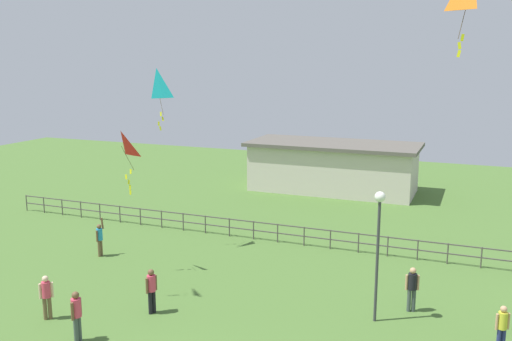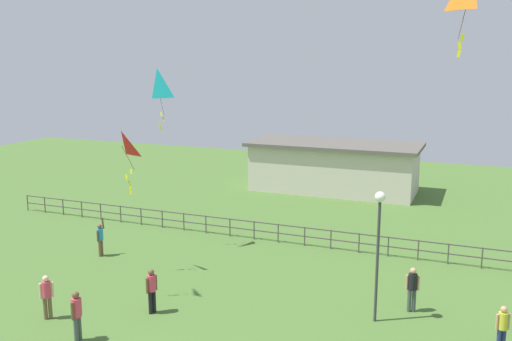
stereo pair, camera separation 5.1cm
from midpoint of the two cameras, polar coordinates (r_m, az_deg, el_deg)
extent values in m
cylinder|color=#38383D|center=(19.76, 12.25, -9.08)|extent=(0.10, 0.10, 4.27)
sphere|color=white|center=(19.10, 12.53, -2.62)|extent=(0.36, 0.36, 0.36)
cylinder|color=brown|center=(21.41, -20.05, -12.90)|extent=(0.14, 0.14, 0.81)
cylinder|color=brown|center=(21.41, -20.48, -12.93)|extent=(0.14, 0.14, 0.81)
cylinder|color=#D83F59|center=(21.14, -20.39, -11.21)|extent=(0.29, 0.29, 0.57)
sphere|color=beige|center=(21.00, -20.46, -10.21)|extent=(0.22, 0.22, 0.22)
cylinder|color=beige|center=(21.16, -19.84, -11.25)|extent=(0.09, 0.09, 0.54)
cylinder|color=beige|center=(21.16, -20.93, -11.33)|extent=(0.09, 0.09, 0.54)
cylinder|color=brown|center=(27.13, -15.29, -7.51)|extent=(0.13, 0.13, 0.77)
cylinder|color=brown|center=(27.02, -15.48, -7.60)|extent=(0.13, 0.13, 0.77)
cylinder|color=#268CBF|center=(26.88, -15.46, -6.24)|extent=(0.28, 0.28, 0.54)
sphere|color=brown|center=(26.77, -15.50, -5.47)|extent=(0.21, 0.21, 0.21)
cylinder|color=brown|center=(26.86, -15.20, -5.16)|extent=(0.14, 0.09, 0.52)
cylinder|color=brown|center=(26.74, -15.69, -6.41)|extent=(0.08, 0.08, 0.51)
cylinder|color=#3F4C47|center=(19.59, -17.38, -14.95)|extent=(0.15, 0.15, 0.86)
cylinder|color=#3F4C47|center=(19.46, -17.67, -15.14)|extent=(0.15, 0.15, 0.86)
cylinder|color=#D83F59|center=(19.22, -17.66, -13.06)|extent=(0.32, 0.32, 0.61)
sphere|color=brown|center=(19.05, -17.73, -11.90)|extent=(0.23, 0.23, 0.23)
cylinder|color=brown|center=(19.39, -17.29, -12.94)|extent=(0.09, 0.09, 0.58)
cylinder|color=brown|center=(19.08, -18.01, -13.39)|extent=(0.09, 0.09, 0.58)
cylinder|color=navy|center=(19.60, 23.43, -15.52)|extent=(0.13, 0.13, 0.77)
cylinder|color=navy|center=(19.67, 23.82, -15.46)|extent=(0.13, 0.13, 0.77)
cylinder|color=gold|center=(19.36, 23.78, -13.75)|extent=(0.28, 0.28, 0.54)
sphere|color=tan|center=(19.21, 23.87, -12.73)|extent=(0.21, 0.21, 0.21)
cylinder|color=tan|center=(19.29, 23.28, -13.92)|extent=(0.08, 0.08, 0.51)
cylinder|color=tan|center=(19.47, 24.26, -13.76)|extent=(0.08, 0.08, 0.51)
cylinder|color=black|center=(20.94, -10.22, -12.88)|extent=(0.14, 0.14, 0.83)
cylinder|color=black|center=(20.85, -10.57, -13.01)|extent=(0.14, 0.14, 0.83)
cylinder|color=#D83F59|center=(20.62, -10.46, -11.14)|extent=(0.30, 0.30, 0.59)
sphere|color=brown|center=(20.47, -10.50, -10.09)|extent=(0.22, 0.22, 0.22)
cylinder|color=brown|center=(20.75, -10.03, -11.08)|extent=(0.09, 0.09, 0.56)
cylinder|color=brown|center=(20.51, -10.90, -11.39)|extent=(0.09, 0.09, 0.56)
cylinder|color=#3F4C47|center=(21.43, 15.75, -12.55)|extent=(0.14, 0.14, 0.84)
cylinder|color=#3F4C47|center=(21.40, 15.32, -12.57)|extent=(0.14, 0.14, 0.84)
cylinder|color=black|center=(21.14, 15.64, -10.78)|extent=(0.31, 0.31, 0.59)
sphere|color=tan|center=(21.00, 15.70, -9.75)|extent=(0.22, 0.22, 0.22)
cylinder|color=tan|center=(21.20, 16.18, -10.86)|extent=(0.09, 0.09, 0.56)
cylinder|color=tan|center=(21.11, 15.08, -10.89)|extent=(0.09, 0.09, 0.56)
cylinder|color=#4C381E|center=(17.19, 20.48, 14.81)|extent=(0.27, 0.42, 1.48)
cube|color=yellow|center=(17.14, 20.25, 12.51)|extent=(0.11, 0.04, 0.21)
cube|color=yellow|center=(17.11, 19.99, 11.79)|extent=(0.11, 0.02, 0.21)
cube|color=yellow|center=(17.10, 19.93, 11.06)|extent=(0.12, 0.02, 0.21)
pyramid|color=#19B2B2|center=(26.49, -9.89, 8.59)|extent=(0.99, 1.02, 1.34)
cylinder|color=#4C381E|center=(26.23, -9.57, 7.11)|extent=(0.55, 0.40, 1.34)
cube|color=yellow|center=(26.28, -9.49, 5.66)|extent=(0.10, 0.04, 0.20)
cube|color=yellow|center=(26.30, -9.30, 5.19)|extent=(0.12, 0.02, 0.21)
cube|color=yellow|center=(26.34, -9.70, 4.70)|extent=(0.10, 0.04, 0.20)
cube|color=yellow|center=(26.36, -9.54, 4.23)|extent=(0.09, 0.04, 0.20)
pyramid|color=red|center=(23.26, -13.39, 2.45)|extent=(0.88, 0.80, 1.09)
cylinder|color=#4C381E|center=(23.52, -12.76, 1.23)|extent=(0.20, 0.58, 1.09)
cube|color=yellow|center=(23.61, -12.46, -0.10)|extent=(0.09, 0.04, 0.20)
cube|color=yellow|center=(23.68, -12.90, -0.62)|extent=(0.11, 0.04, 0.21)
cube|color=yellow|center=(23.71, -12.65, -1.14)|extent=(0.11, 0.02, 0.21)
cube|color=yellow|center=(23.75, -12.53, -1.66)|extent=(0.08, 0.02, 0.20)
cube|color=yellow|center=(23.80, -12.49, -2.18)|extent=(0.08, 0.02, 0.20)
cylinder|color=#4C4742|center=(36.39, -22.08, -3.04)|extent=(0.06, 0.06, 0.95)
cylinder|color=#4C4742|center=(35.50, -20.55, -3.27)|extent=(0.06, 0.06, 0.95)
cylinder|color=#4C4742|center=(34.62, -18.91, -3.51)|extent=(0.06, 0.06, 0.95)
cylinder|color=#4C4742|center=(33.77, -17.18, -3.77)|extent=(0.06, 0.06, 0.95)
cylinder|color=#4C4742|center=(32.97, -15.40, -4.03)|extent=(0.06, 0.06, 0.95)
cylinder|color=#4C4742|center=(32.19, -13.50, -4.30)|extent=(0.06, 0.06, 0.95)
cylinder|color=#4C4742|center=(31.45, -11.51, -4.58)|extent=(0.06, 0.06, 0.95)
cylinder|color=#4C4742|center=(30.75, -9.43, -4.87)|extent=(0.06, 0.06, 0.95)
cylinder|color=#4C4742|center=(30.09, -7.27, -5.16)|extent=(0.06, 0.06, 0.95)
cylinder|color=#4C4742|center=(29.49, -5.04, -5.45)|extent=(0.06, 0.06, 0.95)
cylinder|color=#4C4742|center=(28.91, -2.61, -5.76)|extent=(0.06, 0.06, 0.95)
cylinder|color=#4C4742|center=(28.40, -0.15, -6.06)|extent=(0.06, 0.06, 0.95)
cylinder|color=#4C4742|center=(27.96, 2.30, -6.35)|extent=(0.06, 0.06, 0.95)
cylinder|color=#4C4742|center=(27.55, 4.99, -6.65)|extent=(0.06, 0.06, 0.95)
cylinder|color=#4C4742|center=(27.22, 7.64, -6.94)|extent=(0.06, 0.06, 0.95)
cylinder|color=#4C4742|center=(26.94, 10.43, -7.22)|extent=(0.06, 0.06, 0.95)
cylinder|color=#4C4742|center=(26.72, 13.29, -7.49)|extent=(0.06, 0.06, 0.95)
cylinder|color=#4C4742|center=(26.57, 16.15, -7.75)|extent=(0.06, 0.06, 0.95)
cylinder|color=#4C4742|center=(26.49, 18.93, -7.98)|extent=(0.06, 0.06, 0.95)
cylinder|color=#4C4742|center=(26.47, 21.95, -8.20)|extent=(0.06, 0.06, 0.95)
cube|color=#4C4742|center=(27.24, 6.39, -5.93)|extent=(36.00, 0.05, 0.05)
cube|color=#4C4742|center=(27.37, 6.37, -6.80)|extent=(36.00, 0.05, 0.05)
cube|color=beige|center=(38.95, 7.92, 0.20)|extent=(10.90, 4.49, 3.10)
cube|color=#59544C|center=(38.67, 7.98, 2.63)|extent=(11.50, 5.09, 0.24)
camera|label=1|loc=(0.03, -89.92, 0.02)|focal=39.52mm
camera|label=2|loc=(0.03, 90.08, -0.02)|focal=39.52mm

